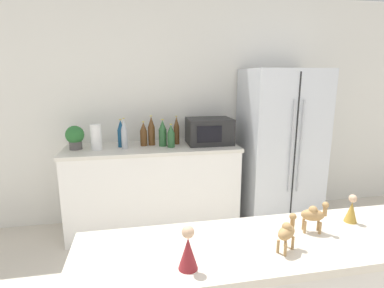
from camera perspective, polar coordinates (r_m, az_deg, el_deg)
The scene contains 17 objects.
wall_back at distance 3.52m, azimuth -0.34°, elevation 6.46°, with size 8.00×0.06×2.55m.
back_counter at distance 3.34m, azimuth -7.32°, elevation -8.27°, with size 1.82×0.63×0.94m.
refrigerator at distance 3.54m, azimuth 16.32°, elevation -0.65°, with size 0.83×0.69×1.74m.
potted_plant at distance 3.24m, azimuth -21.40°, elevation 1.32°, with size 0.18×0.18×0.24m.
paper_towel_roll at distance 3.15m, azimuth -17.79°, elevation 1.25°, with size 0.11×0.11×0.26m.
microwave at distance 3.28m, azimuth 3.30°, elevation 2.47°, with size 0.48×0.37×0.28m.
back_bottle_0 at distance 3.18m, azimuth -5.61°, elevation 2.04°, with size 0.08×0.08×0.29m.
back_bottle_1 at distance 3.21m, azimuth -13.38°, elevation 1.92°, with size 0.07×0.07×0.29m.
back_bottle_2 at distance 3.23m, azimuth -9.21°, elevation 1.86°, with size 0.07×0.07×0.26m.
back_bottle_3 at distance 3.12m, azimuth -4.02°, elevation 1.50°, with size 0.08×0.08×0.25m.
back_bottle_4 at distance 3.12m, azimuth -12.77°, elevation 1.85°, with size 0.06×0.06×0.32m.
back_bottle_5 at distance 3.27m, azimuth -2.97°, elevation 2.57°, with size 0.06×0.06×0.31m.
back_bottle_6 at distance 3.24m, azimuth -7.74°, elevation 2.46°, with size 0.07×0.07×0.32m.
camel_figurine at distance 1.49m, azimuth 22.20°, elevation -12.29°, with size 0.12×0.08×0.15m.
camel_figurine_second at distance 1.31m, azimuth 17.65°, elevation -15.55°, with size 0.11×0.10×0.15m.
wise_man_figurine_crimson at distance 1.16m, azimuth -0.76°, elevation -19.62°, with size 0.07×0.07×0.17m.
wise_man_figurine_purple at distance 1.68m, azimuth 28.10°, elevation -11.07°, with size 0.06×0.06×0.14m.
Camera 1 is at (-0.64, -0.72, 1.65)m, focal length 28.00 mm.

